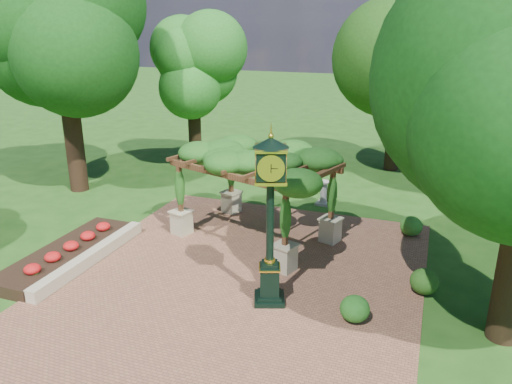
% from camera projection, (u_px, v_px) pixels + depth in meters
% --- Properties ---
extents(ground, '(120.00, 120.00, 0.00)m').
position_uv_depth(ground, '(224.00, 299.00, 13.24)').
color(ground, '#1E4714').
rests_on(ground, ground).
extents(brick_plaza, '(10.00, 12.00, 0.04)m').
position_uv_depth(brick_plaza, '(238.00, 281.00, 14.13)').
color(brick_plaza, brown).
rests_on(brick_plaza, ground).
extents(border_wall, '(0.35, 5.00, 0.40)m').
position_uv_depth(border_wall, '(91.00, 258.00, 15.11)').
color(border_wall, '#C6B793').
rests_on(border_wall, ground).
extents(flower_bed, '(1.50, 5.00, 0.36)m').
position_uv_depth(flower_bed, '(67.00, 254.00, 15.40)').
color(flower_bed, red).
rests_on(flower_bed, ground).
extents(pedestal_clock, '(1.13, 1.13, 4.47)m').
position_uv_depth(pedestal_clock, '(270.00, 207.00, 12.23)').
color(pedestal_clock, black).
rests_on(pedestal_clock, brick_plaza).
extents(pergola, '(5.76, 4.56, 3.17)m').
position_uv_depth(pergola, '(254.00, 164.00, 16.11)').
color(pergola, '#BBB18B').
rests_on(pergola, brick_plaza).
extents(sundial, '(0.60, 0.60, 0.97)m').
position_uv_depth(sundial, '(324.00, 194.00, 19.93)').
color(sundial, '#9A9991').
rests_on(sundial, ground).
extents(shrub_front, '(0.80, 0.80, 0.66)m').
position_uv_depth(shrub_front, '(355.00, 309.00, 12.12)').
color(shrub_front, '#215D1A').
rests_on(shrub_front, brick_plaza).
extents(shrub_mid, '(0.96, 0.96, 0.69)m').
position_uv_depth(shrub_mid, '(424.00, 281.00, 13.35)').
color(shrub_mid, '#234E16').
rests_on(shrub_mid, brick_plaza).
extents(shrub_back, '(0.88, 0.88, 0.67)m').
position_uv_depth(shrub_back, '(411.00, 226.00, 16.98)').
color(shrub_back, '#28631C').
rests_on(shrub_back, brick_plaza).
extents(tree_west_near, '(4.62, 4.62, 9.21)m').
position_uv_depth(tree_west_near, '(62.00, 39.00, 19.76)').
color(tree_west_near, '#321E14').
rests_on(tree_west_near, ground).
extents(tree_west_far, '(3.43, 3.43, 7.34)m').
position_uv_depth(tree_west_far, '(192.00, 65.00, 23.67)').
color(tree_west_far, black).
rests_on(tree_west_far, ground).
extents(tree_north, '(4.77, 4.77, 7.70)m').
position_uv_depth(tree_north, '(401.00, 60.00, 23.10)').
color(tree_north, '#301F13').
rests_on(tree_north, ground).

